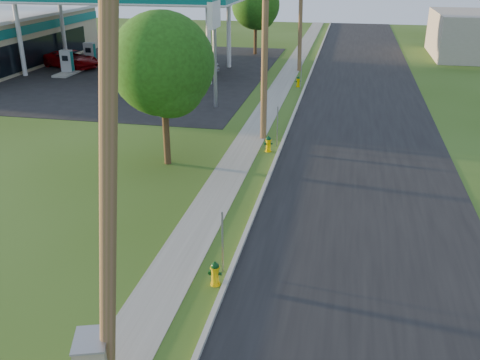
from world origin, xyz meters
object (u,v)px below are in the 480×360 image
Objects in this scene: fuel_pump_nw at (67,65)px; tree_lot at (257,7)px; fuel_pump_sw at (90,57)px; car_silver at (195,63)px; fuel_pump_se at (190,60)px; fuel_pump_ne at (176,70)px; hydrant_near at (215,274)px; utility_pole_near at (108,193)px; utility_pole_far at (301,10)px; tree_verge at (164,69)px; price_pylon at (214,17)px; hydrant_mid at (268,144)px; car_red at (71,59)px; utility_pole_mid at (265,41)px; hydrant_far at (298,82)px.

tree_lot reaches higher than fuel_pump_nw.
fuel_pump_sw reaches higher than car_silver.
fuel_pump_ne is at bearing -90.00° from fuel_pump_se.
fuel_pump_se is at bearing 107.62° from hydrant_near.
utility_pole_near is at bearing -149.17° from car_silver.
tree_lot is 8.85× the size of hydrant_near.
utility_pole_far is (-0.00, 36.00, 0.00)m from utility_pole_near.
hydrant_near is (4.38, -8.98, -3.96)m from tree_verge.
fuel_pump_ne is 0.47× the size of price_pylon.
hydrant_mid is at bearing -63.48° from fuel_pump_se.
car_red is (-0.98, 2.47, 0.01)m from fuel_pump_nw.
hydrant_mid is (5.33, -27.10, -3.98)m from tree_lot.
tree_lot reaches higher than fuel_pump_ne.
fuel_pump_se is (9.00, 4.00, 0.00)m from fuel_pump_nw.
hydrant_near is 0.19× the size of car_silver.
hydrant_near is at bearing -64.01° from tree_verge.
tree_verge is 6.28m from hydrant_mid.
utility_pole_near is 1.00× the size of utility_pole_far.
fuel_pump_nw is at bearing -156.04° from fuel_pump_se.
fuel_pump_se is 1.29m from car_silver.
fuel_pump_se is 9.83m from tree_lot.
hydrant_near is 35.03m from car_red.
fuel_pump_ne is (-8.90, -5.00, -4.08)m from utility_pole_far.
utility_pole_mid is at bearing -90.00° from utility_pole_far.
price_pylon is at bearing -56.31° from fuel_pump_ne.
fuel_pump_se is at bearing 0.00° from fuel_pump_sw.
utility_pole_near is at bearing -80.58° from price_pylon.
tree_lot is (13.13, 8.14, 3.65)m from fuel_pump_sw.
hydrant_near is at bearing -88.88° from hydrant_mid.
hydrant_far is (18.47, -0.85, -0.34)m from fuel_pump_nw.
tree_lot is at bearing 63.07° from fuel_pump_se.
price_pylon is 1.31× the size of car_red.
utility_pole_mid reaches higher than fuel_pump_ne.
car_red is at bearing 166.08° from fuel_pump_ne.
tree_verge reaches higher than car_red.
utility_pole_mid is 18.00m from utility_pole_far.
hydrant_far is at bearing 56.05° from price_pylon.
utility_pole_mid is 1.03× the size of utility_pole_far.
tree_lot is at bearing 71.19° from fuel_pump_ne.
fuel_pump_sw is at bearing 90.00° from fuel_pump_nw.
utility_pole_mid is 1.87× the size of car_red.
utility_pole_far reaches higher than utility_pole_near.
utility_pole_far is at bearing 15.61° from fuel_pump_nw.
hydrant_mid is at bearing 87.98° from utility_pole_near.
fuel_pump_sw is at bearing 136.48° from utility_pole_mid.
utility_pole_mid is (-0.00, 18.00, 0.15)m from utility_pole_near.
utility_pole_far reaches higher than fuel_pump_se.
utility_pole_mid is at bearing -62.37° from fuel_pump_se.
utility_pole_near is 43.40m from tree_lot.
fuel_pump_ne is 13.33m from tree_lot.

